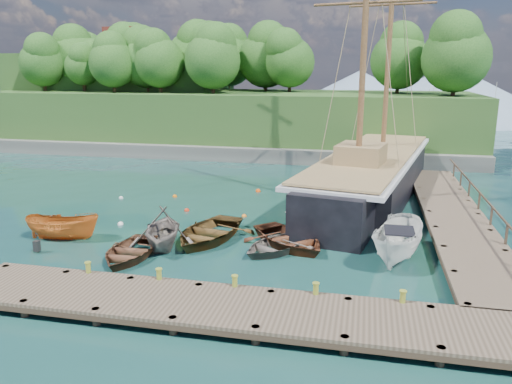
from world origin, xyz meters
The scene contains 26 objects.
ground centered at (0.00, 0.00, 0.00)m, with size 160.00×160.00×0.00m, color #173D39.
dock_near centered at (2.00, -6.50, 0.43)m, with size 20.00×3.20×1.10m.
dock_east centered at (11.50, 7.00, 0.43)m, with size 3.20×24.00×1.10m.
bollard_0 centered at (-4.00, -5.10, 0.00)m, with size 0.26×0.26×0.45m, color olive.
bollard_1 centered at (-1.00, -5.10, 0.00)m, with size 0.26×0.26×0.45m, color olive.
bollard_2 centered at (2.00, -5.10, 0.00)m, with size 0.26×0.26×0.45m, color olive.
bollard_3 centered at (5.00, -5.10, 0.00)m, with size 0.26×0.26×0.45m, color olive.
bollard_4 centered at (8.00, -5.10, 0.00)m, with size 0.26×0.26×0.45m, color olive.
rowboat_0 centered at (-3.87, -1.88, 0.00)m, with size 2.98×4.17×0.86m, color #563321.
rowboat_1 centered at (-2.89, -0.24, 0.00)m, with size 3.49×4.04×2.13m, color #6F655D.
rowboat_2 centered at (-1.09, 1.23, 0.00)m, with size 3.70×5.18×1.07m, color #4E3517.
rowboat_3 centered at (2.56, 0.47, 0.00)m, with size 2.87×4.01×0.83m, color #595049.
rowboat_4 centered at (3.08, 1.26, 0.00)m, with size 3.41×4.78×0.99m, color #522A18.
motorboat_orange centered at (-8.29, -0.26, 0.00)m, with size 1.45×3.87×1.49m, color #CB6A23.
cabin_boat_white centered at (8.15, 0.44, 0.00)m, with size 1.89×5.04×1.95m, color white.
schooner centered at (6.92, 12.42, 1.21)m, with size 9.54×29.06×21.78m.
mooring_buoy_0 centered at (-6.61, 2.57, 0.00)m, with size 0.33×0.33×0.33m, color white.
mooring_buoy_1 centered at (-3.96, 5.97, 0.00)m, with size 0.31×0.31×0.31m, color red.
mooring_buoy_2 centered at (-0.26, 5.55, 0.00)m, with size 0.29×0.29×0.29m, color orange.
mooring_buoy_3 centered at (2.12, 6.96, 0.00)m, with size 0.31×0.31×0.31m, color silver.
mooring_buoy_4 centered at (-5.93, 9.00, 0.00)m, with size 0.30×0.30×0.30m, color orange.
mooring_buoy_5 centered at (-0.74, 11.67, 0.00)m, with size 0.36×0.36×0.36m, color #E44608.
mooring_buoy_6 centered at (-9.30, 7.87, 0.00)m, with size 0.28×0.28×0.28m, color white.
mooring_buoy_7 centered at (1.27, 3.01, 0.00)m, with size 0.33×0.33×0.33m, color #DF5014.
headland centered at (-12.88, 31.36, 5.54)m, with size 51.00×19.31×12.90m.
distant_ridge centered at (4.30, 70.00, 4.35)m, with size 117.00×40.00×10.00m.
Camera 1 is at (6.45, -21.63, 8.50)m, focal length 35.00 mm.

